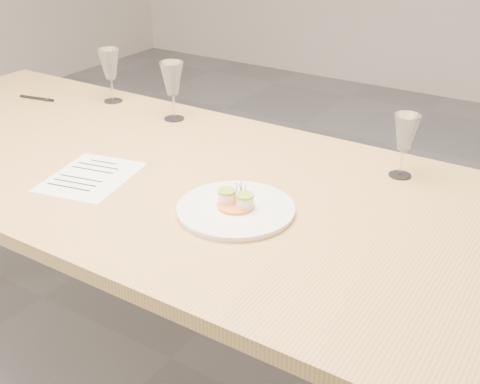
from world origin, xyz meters
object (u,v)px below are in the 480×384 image
Objects in this scene: recipe_sheet at (91,177)px; ballpoint_pen at (37,98)px; wine_glass_2 at (405,134)px; dinner_plate at (236,208)px; wine_glass_1 at (172,80)px; wine_glass_0 at (110,65)px; dining_table at (159,187)px.

recipe_sheet is 2.08× the size of ballpoint_pen.
ballpoint_pen is at bearing -176.23° from wine_glass_2.
dinner_plate is 0.74m from wine_glass_1.
recipe_sheet is at bearing -146.96° from wine_glass_2.
wine_glass_0 is 1.17m from wine_glass_2.
wine_glass_0 reaches higher than dinner_plate.
dining_table is 12.86× the size of wine_glass_2.
wine_glass_0 is 0.32m from wine_glass_1.
dining_table is 0.69m from wine_glass_0.
ballpoint_pen is (-1.16, 0.34, -0.01)m from dinner_plate.
dining_table is at bearing 163.03° from dinner_plate.
dining_table is 15.47× the size of ballpoint_pen.
dinner_plate is 1.64× the size of wine_glass_2.
ballpoint_pen is 0.76× the size of wine_glass_0.
dinner_plate is 0.95× the size of recipe_sheet.
dinner_plate is 1.21m from ballpoint_pen.
wine_glass_2 is (0.85, -0.02, -0.02)m from wine_glass_1.
wine_glass_2 is (1.17, -0.05, -0.01)m from wine_glass_0.
recipe_sheet is at bearing -173.92° from dinner_plate.
dinner_plate is at bearing -28.88° from wine_glass_0.
wine_glass_1 reaches higher than dining_table.
wine_glass_0 is (-0.54, 0.38, 0.21)m from dining_table.
wine_glass_2 is (1.44, 0.09, 0.12)m from ballpoint_pen.
dinner_plate is 1.47× the size of wine_glass_1.
dining_table is 7.44× the size of recipe_sheet.
wine_glass_2 reaches higher than ballpoint_pen.
wine_glass_2 is (0.75, 0.49, 0.13)m from recipe_sheet.
recipe_sheet is at bearing -79.53° from wine_glass_1.
ballpoint_pen is (-0.81, 0.24, 0.07)m from dining_table.
ballpoint_pen is 0.83× the size of wine_glass_2.
dinner_plate reaches higher than dining_table.
dinner_plate is at bearing -27.58° from ballpoint_pen.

